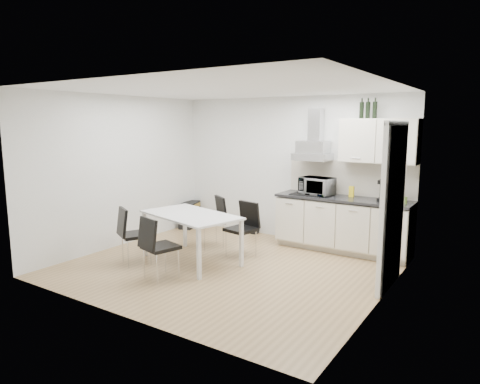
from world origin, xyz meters
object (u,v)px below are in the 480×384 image
object	(u,v)px
chair_far_left	(210,222)
chair_near_left	(136,235)
kitchenette	(346,203)
dining_table	(191,218)
chair_near_right	(161,248)
chair_far_right	(241,230)
floor_speaker	(254,226)
guitar_amp	(190,215)

from	to	relation	value
chair_far_left	chair_near_left	xyz separation A→B (m)	(-0.42, -1.32, 0.00)
kitchenette	chair_far_left	bearing A→B (deg)	-152.96
dining_table	chair_near_right	xyz separation A→B (m)	(0.14, -0.81, -0.24)
dining_table	chair_near_right	bearing A→B (deg)	-65.69
chair_far_right	chair_far_left	bearing A→B (deg)	-2.49
chair_near_left	floor_speaker	world-z (taller)	chair_near_left
chair_far_left	chair_near_left	world-z (taller)	same
guitar_amp	chair_far_left	bearing A→B (deg)	-54.38
chair_far_left	floor_speaker	size ratio (longest dim) A/B	3.21
dining_table	chair_far_right	world-z (taller)	chair_far_right
kitchenette	chair_far_right	size ratio (longest dim) A/B	2.86
chair_far_right	floor_speaker	bearing A→B (deg)	-55.81
chair_near_left	chair_near_right	world-z (taller)	same
kitchenette	chair_far_right	bearing A→B (deg)	-136.79
chair_near_left	chair_far_right	bearing A→B (deg)	72.98
chair_far_left	chair_near_right	world-z (taller)	same
dining_table	floor_speaker	size ratio (longest dim) A/B	6.29
dining_table	kitchenette	bearing A→B (deg)	59.48
chair_near_left	dining_table	bearing A→B (deg)	69.08
chair_near_left	floor_speaker	bearing A→B (deg)	105.77
guitar_amp	floor_speaker	xyz separation A→B (m)	(1.40, 0.25, -0.12)
chair_far_left	floor_speaker	bearing A→B (deg)	-63.68
guitar_amp	floor_speaker	distance (m)	1.43
chair_far_left	dining_table	bearing A→B (deg)	138.37
chair_near_left	chair_near_right	distance (m)	0.82
chair_far_left	guitar_amp	xyz separation A→B (m)	(-1.26, 0.95, -0.19)
kitchenette	floor_speaker	xyz separation A→B (m)	(-1.89, 0.17, -0.69)
chair_far_right	guitar_amp	world-z (taller)	chair_far_right
chair_near_right	chair_far_right	bearing A→B (deg)	89.67
floor_speaker	chair_near_left	bearing A→B (deg)	-94.09
chair_far_right	chair_near_right	distance (m)	1.47
kitchenette	floor_speaker	size ratio (longest dim) A/B	9.19
chair_far_left	chair_near_left	size ratio (longest dim) A/B	1.00
chair_far_left	chair_far_right	size ratio (longest dim) A/B	1.00
chair_far_right	guitar_amp	distance (m)	2.31
kitchenette	guitar_amp	size ratio (longest dim) A/B	3.83
chair_near_right	dining_table	bearing A→B (deg)	114.84
dining_table	guitar_amp	bearing A→B (deg)	144.97
chair_far_left	guitar_amp	size ratio (longest dim) A/B	1.34
chair_near_left	guitar_amp	distance (m)	2.43
chair_far_right	floor_speaker	world-z (taller)	chair_far_right
chair_far_right	floor_speaker	size ratio (longest dim) A/B	3.21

